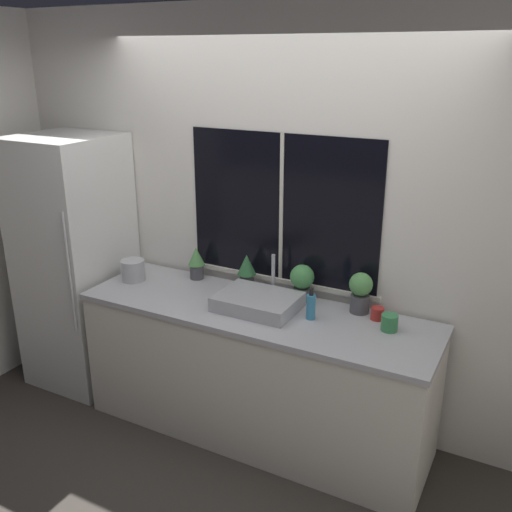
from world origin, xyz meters
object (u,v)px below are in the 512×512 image
Objects in this scene: sink at (258,301)px; potted_plant_center_right at (302,280)px; mug_red at (377,313)px; potted_plant_far_left at (196,262)px; soap_bottle at (311,306)px; potted_plant_center_left at (247,270)px; kettle at (133,269)px; mug_green at (389,323)px; potted_plant_far_right at (360,291)px; refrigerator at (76,263)px.

sink reaches higher than potted_plant_center_right.
potted_plant_far_left is at bearing 177.90° from mug_red.
potted_plant_far_left is 0.98m from soap_bottle.
soap_bottle is (0.56, -0.23, -0.05)m from potted_plant_center_left.
kettle reaches higher than mug_red.
potted_plant_center_left is 0.81m from kettle.
potted_plant_center_left is at bearing 176.98° from mug_red.
potted_plant_center_left is 1.03m from mug_green.
potted_plant_far_right is at bearing 145.78° from mug_green.
potted_plant_center_left reaches higher than potted_plant_far_left.
mug_red is at bearing -3.02° from potted_plant_center_left.
potted_plant_center_left is 2.51× the size of mug_green.
sink is 2.51× the size of soap_bottle.
sink reaches higher than kettle.
refrigerator is 1.73m from potted_plant_center_right.
potted_plant_center_left is at bearing 10.20° from refrigerator.
mug_red is (0.35, 0.18, -0.04)m from soap_bottle.
sink is 0.63m from potted_plant_far_right.
refrigerator reaches higher than mug_green.
potted_plant_far_right is at bearing 8.54° from kettle.
potted_plant_center_left is (1.31, 0.24, 0.10)m from refrigerator.
refrigerator is 7.67× the size of potted_plant_center_left.
potted_plant_far_left is at bearing 173.74° from mug_green.
potted_plant_far_right is (0.38, 0.00, 0.00)m from potted_plant_center_right.
potted_plant_center_right is 3.07× the size of mug_red.
kettle is at bearing 179.57° from sink.
soap_bottle is (1.87, 0.01, 0.05)m from refrigerator.
refrigerator is at bearing 179.78° from sink.
potted_plant_center_left is (0.40, 0.00, 0.01)m from potted_plant_far_left.
kettle reaches higher than mug_green.
soap_bottle is at bearing -21.98° from potted_plant_center_left.
refrigerator is at bearing -169.80° from potted_plant_center_left.
refrigerator is at bearing -179.67° from soap_bottle.
mug_green is (2.33, 0.08, 0.01)m from refrigerator.
mug_red is 0.80× the size of mug_green.
potted_plant_far_right reaches higher than potted_plant_far_left.
potted_plant_far_right is 3.29× the size of mug_red.
potted_plant_far_left is 0.44m from kettle.
refrigerator reaches higher than potted_plant_far_left.
kettle is (-1.56, -0.23, -0.06)m from potted_plant_far_right.
potted_plant_center_right is at bearing 124.80° from soap_bottle.
potted_plant_center_right is 0.52m from mug_red.
potted_plant_far_right is at bearing 0.00° from potted_plant_center_right.
soap_bottle is (-0.23, -0.23, -0.06)m from potted_plant_far_right.
kettle is (-1.33, -0.01, -0.00)m from soap_bottle.
potted_plant_center_left is 1.49× the size of kettle.
potted_plant_far_right reaches higher than mug_red.
potted_plant_center_left reaches higher than mug_red.
refrigerator is 8.09× the size of potted_plant_far_left.
potted_plant_far_left is (-0.61, 0.24, 0.08)m from sink.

